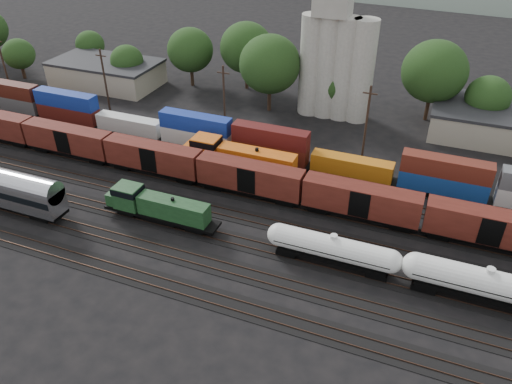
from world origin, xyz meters
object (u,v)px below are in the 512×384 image
at_px(green_locomotive, 155,206).
at_px(grain_silo, 336,56).
at_px(tank_car_a, 332,249).
at_px(orange_locomotive, 236,157).

distance_m(green_locomotive, grain_silo, 43.85).
relative_size(green_locomotive, tank_car_a, 1.01).
bearing_deg(orange_locomotive, tank_car_a, -39.00).
distance_m(tank_car_a, grain_silo, 43.25).
distance_m(orange_locomotive, grain_silo, 28.48).
xyz_separation_m(tank_car_a, orange_locomotive, (-18.52, 15.00, 0.29)).
height_order(green_locomotive, orange_locomotive, orange_locomotive).
relative_size(green_locomotive, orange_locomotive, 0.81).
bearing_deg(tank_car_a, grain_silo, 104.51).
xyz_separation_m(tank_car_a, grain_silo, (-10.61, 41.00, 8.79)).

